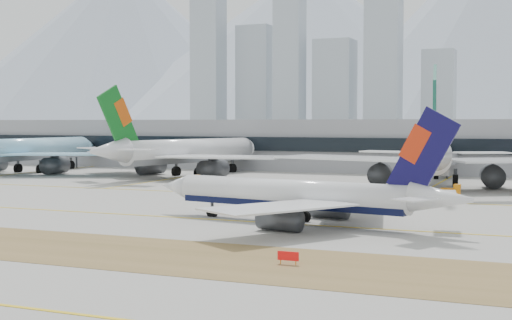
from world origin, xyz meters
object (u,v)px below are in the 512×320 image
at_px(widebody_korean, 26,151).
at_px(widebody_cathay, 435,156).
at_px(taxiing_airliner, 301,196).
at_px(widebody_eva, 184,153).
at_px(terminal, 358,144).

xyz_separation_m(widebody_korean, widebody_cathay, (112.37, 0.10, 0.56)).
bearing_deg(taxiing_airliner, widebody_cathay, -87.33).
distance_m(widebody_korean, widebody_eva, 47.58).
height_order(taxiing_airliner, widebody_korean, widebody_korean).
distance_m(widebody_korean, widebody_cathay, 112.37).
bearing_deg(terminal, taxiing_airliner, -79.49).
relative_size(widebody_cathay, terminal, 0.25).
bearing_deg(taxiing_airliner, widebody_korean, -22.78).
height_order(widebody_eva, terminal, widebody_eva).
relative_size(taxiing_airliner, terminal, 0.17).
bearing_deg(widebody_cathay, terminal, 22.74).
bearing_deg(terminal, widebody_korean, -147.15).
relative_size(widebody_korean, widebody_cathay, 0.92).
relative_size(taxiing_airliner, widebody_cathay, 0.69).
distance_m(widebody_cathay, terminal, 60.94).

